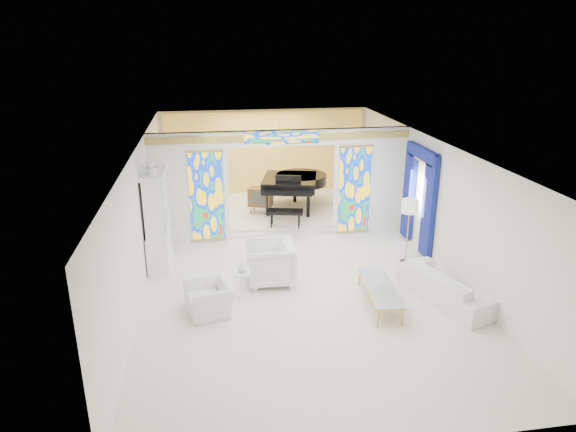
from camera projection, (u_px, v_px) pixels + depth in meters
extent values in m
plane|color=white|center=(293.00, 266.00, 12.59)|extent=(12.00, 12.00, 0.00)
cube|color=white|center=(294.00, 145.00, 11.59)|extent=(7.00, 12.00, 0.02)
cube|color=white|center=(265.00, 153.00, 17.68)|extent=(7.00, 0.02, 3.00)
cube|color=white|center=(372.00, 356.00, 6.50)|extent=(7.00, 0.02, 3.00)
cube|color=white|center=(141.00, 216.00, 11.58)|extent=(0.02, 12.00, 3.00)
cube|color=white|center=(434.00, 201.00, 12.60)|extent=(0.02, 12.00, 3.00)
cube|color=white|center=(188.00, 189.00, 13.59)|extent=(2.00, 0.18, 3.00)
cube|color=white|center=(370.00, 181.00, 14.32)|extent=(2.00, 0.18, 3.00)
cube|color=white|center=(281.00, 138.00, 13.52)|extent=(3.00, 0.18, 0.40)
cube|color=white|center=(227.00, 196.00, 13.71)|extent=(0.12, 0.06, 2.60)
cube|color=white|center=(336.00, 191.00, 14.15)|extent=(0.12, 0.06, 2.60)
cube|color=white|center=(282.00, 144.00, 13.48)|extent=(3.24, 0.06, 0.12)
cube|color=gold|center=(282.00, 137.00, 13.42)|extent=(7.00, 0.05, 0.18)
cube|color=gold|center=(207.00, 197.00, 13.62)|extent=(0.90, 0.04, 2.40)
cube|color=gold|center=(355.00, 190.00, 14.22)|extent=(0.90, 0.04, 2.40)
cube|color=gold|center=(282.00, 138.00, 13.41)|extent=(2.00, 0.04, 0.34)
cube|color=white|center=(272.00, 209.00, 16.38)|extent=(6.80, 3.80, 0.18)
cube|color=#FFD058|center=(265.00, 154.00, 17.57)|extent=(6.70, 0.10, 2.90)
cylinder|color=gold|center=(278.00, 133.00, 15.50)|extent=(0.48, 0.48, 0.30)
cube|color=navy|center=(429.00, 206.00, 12.69)|extent=(0.12, 0.55, 2.60)
cube|color=navy|center=(409.00, 191.00, 13.90)|extent=(0.12, 0.55, 2.60)
cube|color=navy|center=(422.00, 153.00, 12.89)|extent=(0.14, 1.70, 0.30)
cube|color=gold|center=(422.00, 160.00, 12.95)|extent=(0.12, 1.50, 0.06)
cube|color=white|center=(160.00, 247.00, 12.53)|extent=(0.50, 1.40, 0.90)
cube|color=white|center=(156.00, 203.00, 12.15)|extent=(0.44, 1.30, 1.40)
cube|color=silver|center=(166.00, 202.00, 12.18)|extent=(0.01, 1.20, 1.30)
cube|color=white|center=(153.00, 172.00, 11.90)|extent=(0.56, 1.46, 0.08)
cylinder|color=white|center=(151.00, 171.00, 11.53)|extent=(0.22, 0.22, 0.16)
sphere|color=white|center=(150.00, 164.00, 11.48)|extent=(0.20, 0.20, 0.20)
imported|color=white|center=(210.00, 298.00, 10.40)|extent=(1.07, 1.16, 0.64)
imported|color=white|center=(270.00, 263.00, 11.61)|extent=(1.09, 1.06, 0.96)
imported|color=silver|center=(448.00, 285.00, 10.86)|extent=(1.57, 2.51, 0.68)
cylinder|color=white|center=(242.00, 272.00, 11.01)|extent=(0.55, 0.55, 0.03)
cylinder|color=white|center=(243.00, 284.00, 11.10)|extent=(0.09, 0.09, 0.52)
cylinder|color=white|center=(243.00, 294.00, 11.18)|extent=(0.37, 0.37, 0.03)
imported|color=silver|center=(242.00, 267.00, 10.97)|extent=(0.24, 0.24, 0.20)
cube|color=silver|center=(380.00, 287.00, 10.66)|extent=(0.71, 1.90, 0.04)
cube|color=gold|center=(380.00, 288.00, 10.66)|extent=(0.74, 1.93, 0.03)
cube|color=gold|center=(378.00, 319.00, 9.88)|extent=(0.04, 0.04, 0.38)
cube|color=gold|center=(403.00, 318.00, 9.91)|extent=(0.04, 0.04, 0.38)
cube|color=gold|center=(360.00, 278.00, 11.54)|extent=(0.04, 0.04, 0.38)
cube|color=gold|center=(381.00, 277.00, 11.58)|extent=(0.04, 0.04, 0.38)
cylinder|color=gold|center=(405.00, 261.00, 12.81)|extent=(0.29, 0.29, 0.03)
cylinder|color=gold|center=(408.00, 234.00, 12.56)|extent=(0.03, 0.03, 1.49)
cylinder|color=silver|center=(410.00, 206.00, 12.32)|extent=(0.42, 0.42, 0.32)
cube|color=black|center=(290.00, 182.00, 15.96)|extent=(1.97, 2.06, 0.31)
cylinder|color=black|center=(301.00, 179.00, 16.31)|extent=(1.93, 1.93, 0.31)
cube|color=black|center=(287.00, 193.00, 15.04)|extent=(1.54, 0.68, 0.11)
cube|color=white|center=(287.00, 193.00, 14.95)|extent=(1.38, 0.43, 0.03)
cube|color=black|center=(288.00, 180.00, 15.31)|extent=(0.77, 0.21, 0.28)
cube|color=black|center=(285.00, 212.00, 14.53)|extent=(1.07, 0.61, 0.09)
cylinder|color=black|center=(268.00, 205.00, 15.44)|extent=(0.13, 0.13, 0.69)
cylinder|color=black|center=(308.00, 206.00, 15.35)|extent=(0.13, 0.13, 0.69)
cylinder|color=black|center=(295.00, 192.00, 16.75)|extent=(0.13, 0.13, 0.69)
cube|color=brown|center=(261.00, 197.00, 15.61)|extent=(0.82, 0.69, 0.56)
cube|color=#333835|center=(258.00, 198.00, 15.38)|extent=(0.42, 0.19, 0.36)
cone|color=brown|center=(251.00, 210.00, 15.65)|extent=(0.05, 0.05, 0.25)
cone|color=brown|center=(268.00, 212.00, 15.53)|extent=(0.05, 0.05, 0.25)
cone|color=brown|center=(254.00, 207.00, 15.95)|extent=(0.05, 0.05, 0.25)
cone|color=brown|center=(271.00, 208.00, 15.84)|extent=(0.05, 0.05, 0.25)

